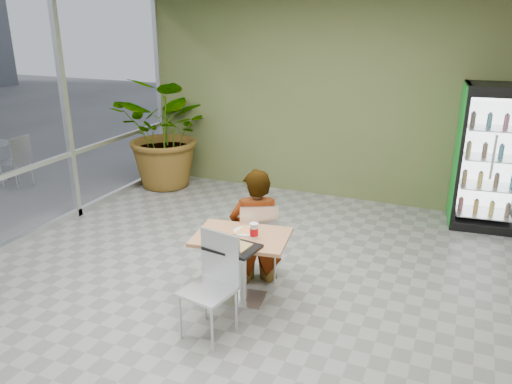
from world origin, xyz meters
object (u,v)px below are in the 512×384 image
chair_far (258,236)px  beverage_fridge (491,158)px  soda_cup (254,231)px  cafeteria_tray (233,247)px  potted_plant (168,132)px  seated_woman (256,238)px  dining_table (242,255)px  chair_near (214,276)px

chair_far → beverage_fridge: beverage_fridge is taller
soda_cup → chair_far: bearing=108.0°
cafeteria_tray → potted_plant: 4.26m
seated_woman → cafeteria_tray: (0.11, -0.81, 0.27)m
dining_table → seated_woman: seated_woman is taller
beverage_fridge → cafeteria_tray: bearing=-128.7°
seated_woman → cafeteria_tray: seated_woman is taller
chair_far → soda_cup: bearing=80.1°
dining_table → chair_near: chair_near is taller
potted_plant → soda_cup: bearing=-45.7°
chair_far → potted_plant: bearing=-70.1°
beverage_fridge → chair_far: bearing=-136.3°
seated_woman → beverage_fridge: (2.35, 2.68, 0.49)m
chair_near → beverage_fridge: bearing=67.9°
chair_far → chair_near: 1.02m
seated_woman → potted_plant: bearing=-70.1°
soda_cup → seated_woman: bearing=111.3°
chair_far → chair_near: bearing=61.7°
cafeteria_tray → beverage_fridge: (2.24, 3.48, 0.23)m
seated_woman → potted_plant: potted_plant is taller
chair_far → dining_table: bearing=63.8°
dining_table → chair_far: (-0.01, 0.47, 0.01)m
chair_far → seated_woman: bearing=-66.2°
chair_near → dining_table: bearing=97.5°
dining_table → beverage_fridge: beverage_fridge is taller
dining_table → potted_plant: bearing=133.0°
chair_near → soda_cup: chair_near is taller
seated_woman → beverage_fridge: size_ratio=0.80×
chair_near → potted_plant: 4.42m
chair_near → potted_plant: bearing=137.6°
chair_far → soda_cup: 0.58m
soda_cup → cafeteria_tray: 0.31m
potted_plant → chair_near: bearing=-52.2°
soda_cup → potted_plant: potted_plant is taller
chair_near → cafeteria_tray: size_ratio=2.03×
potted_plant → dining_table: bearing=-47.0°
dining_table → soda_cup: size_ratio=6.49×
chair_far → chair_near: (-0.01, -1.02, 0.03)m
seated_woman → chair_far: bearing=113.8°
dining_table → chair_near: bearing=-92.3°
chair_near → chair_far: bearing=99.3°
chair_far → seated_woman: size_ratio=0.58×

